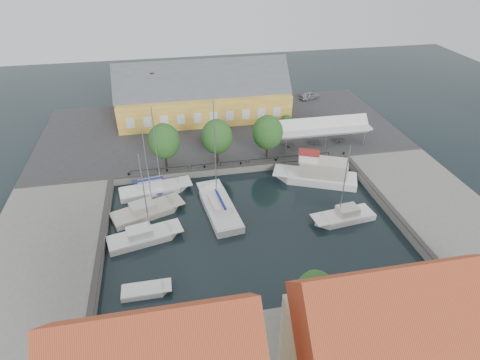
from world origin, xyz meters
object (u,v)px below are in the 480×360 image
at_px(west_boat_a, 154,190).
at_px(launch_nw, 149,190).
at_px(car_red, 207,138).
at_px(west_boat_c, 143,238).
at_px(east_boat_b, 344,217).
at_px(launch_sw, 146,292).
at_px(west_boat_b, 146,212).
at_px(warehouse, 200,97).
at_px(car_silver, 310,96).
at_px(trawler, 318,175).
at_px(center_sailboat, 219,209).
at_px(tent_canopy, 322,128).

relative_size(west_boat_a, launch_nw, 2.57).
height_order(car_red, west_boat_c, west_boat_c).
distance_m(east_boat_b, launch_sw, 23.49).
distance_m(west_boat_a, west_boat_b, 4.69).
height_order(warehouse, west_boat_b, west_boat_b).
distance_m(car_silver, launch_sw, 51.53).
bearing_deg(west_boat_a, trawler, -4.15).
bearing_deg(east_boat_b, trawler, 90.87).
xyz_separation_m(center_sailboat, launch_sw, (-8.54, -11.13, -0.27)).
bearing_deg(warehouse, west_boat_c, -107.56).
height_order(car_silver, launch_nw, car_silver).
xyz_separation_m(west_boat_c, launch_nw, (0.57, 9.64, -0.17)).
bearing_deg(west_boat_c, launch_nw, 86.59).
distance_m(west_boat_b, launch_nw, 5.02).
distance_m(west_boat_a, launch_nw, 0.77).
height_order(west_boat_b, launch_sw, west_boat_b).
distance_m(west_boat_c, launch_sw, 7.55).
bearing_deg(center_sailboat, west_boat_a, 143.43).
bearing_deg(car_silver, launch_nw, 110.67).
bearing_deg(car_red, warehouse, 89.79).
bearing_deg(launch_sw, center_sailboat, 52.48).
bearing_deg(west_boat_a, warehouse, 68.24).
height_order(warehouse, tent_canopy, warehouse).
xyz_separation_m(trawler, launch_sw, (-22.35, -15.22, -0.93)).
bearing_deg(launch_sw, east_boat_b, 16.92).
distance_m(east_boat_b, west_boat_a, 23.72).
relative_size(car_red, center_sailboat, 0.26).
relative_size(west_boat_b, launch_sw, 2.49).
xyz_separation_m(car_silver, trawler, (-7.97, -26.42, -0.68)).
distance_m(car_red, center_sailboat, 16.48).
height_order(car_silver, west_boat_a, west_boat_a).
bearing_deg(east_boat_b, car_silver, 77.30).
height_order(west_boat_b, west_boat_c, west_boat_b).
relative_size(center_sailboat, west_boat_b, 1.22).
relative_size(car_red, trawler, 0.33).
height_order(west_boat_c, launch_nw, west_boat_c).
relative_size(warehouse, car_red, 7.66).
xyz_separation_m(car_red, trawler, (13.23, -12.33, -0.60)).
bearing_deg(west_boat_a, launch_nw, 147.33).
bearing_deg(west_boat_a, car_silver, 40.25).
bearing_deg(car_red, tent_canopy, -12.82).
bearing_deg(car_silver, trawler, 144.71).
distance_m(tent_canopy, launch_nw, 26.55).
bearing_deg(tent_canopy, launch_sw, -137.51).
relative_size(warehouse, west_boat_a, 2.36).
height_order(car_silver, west_boat_c, west_boat_c).
bearing_deg(west_boat_c, trawler, 18.75).
distance_m(warehouse, car_silver, 21.67).
distance_m(trawler, west_boat_a, 21.48).
xyz_separation_m(launch_sw, launch_nw, (0.31, 17.18, -0.00)).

